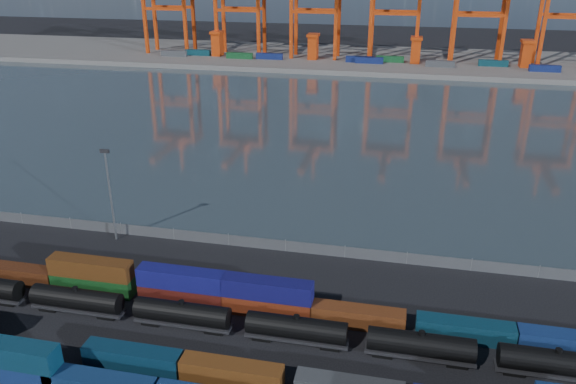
# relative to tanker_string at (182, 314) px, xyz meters

# --- Properties ---
(ground) EXTENTS (700.00, 700.00, 0.00)m
(ground) POSITION_rel_tanker_string_xyz_m (8.99, -4.82, -2.07)
(ground) COLOR black
(ground) RESTS_ON ground
(harbor_water) EXTENTS (700.00, 700.00, 0.00)m
(harbor_water) POSITION_rel_tanker_string_xyz_m (8.99, 100.18, -2.06)
(harbor_water) COLOR #2D3A41
(harbor_water) RESTS_ON ground
(far_quay) EXTENTS (700.00, 70.00, 2.00)m
(far_quay) POSITION_rel_tanker_string_xyz_m (8.99, 205.18, -1.07)
(far_quay) COLOR #514F4C
(far_quay) RESTS_ON ground
(container_row_mid) EXTENTS (129.44, 2.48, 5.28)m
(container_row_mid) POSITION_rel_tanker_string_xyz_m (-1.95, -8.64, -0.22)
(container_row_mid) COLOR #383B3C
(container_row_mid) RESTS_ON ground
(container_row_north) EXTENTS (142.37, 2.56, 5.45)m
(container_row_north) POSITION_rel_tanker_string_xyz_m (11.27, 5.25, -0.08)
(container_row_north) COLOR navy
(container_row_north) RESTS_ON ground
(tanker_string) EXTENTS (137.43, 2.88, 4.13)m
(tanker_string) POSITION_rel_tanker_string_xyz_m (0.00, 0.00, 0.00)
(tanker_string) COLOR black
(tanker_string) RESTS_ON ground
(waterfront_fence) EXTENTS (160.12, 0.12, 2.20)m
(waterfront_fence) POSITION_rel_tanker_string_xyz_m (8.99, 23.18, -1.07)
(waterfront_fence) COLOR #595B5E
(waterfront_fence) RESTS_ON ground
(yard_light_mast) EXTENTS (1.60, 0.40, 16.60)m
(yard_light_mast) POSITION_rel_tanker_string_xyz_m (-21.01, 21.18, 7.23)
(yard_light_mast) COLOR slate
(yard_light_mast) RESTS_ON ground
(quay_containers) EXTENTS (172.58, 10.99, 2.60)m
(quay_containers) POSITION_rel_tanker_string_xyz_m (-2.01, 190.64, 1.23)
(quay_containers) COLOR navy
(quay_containers) RESTS_ON far_quay
(straddle_carriers) EXTENTS (140.00, 7.00, 11.10)m
(straddle_carriers) POSITION_rel_tanker_string_xyz_m (6.49, 195.18, 5.75)
(straddle_carriers) COLOR red
(straddle_carriers) RESTS_ON far_quay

